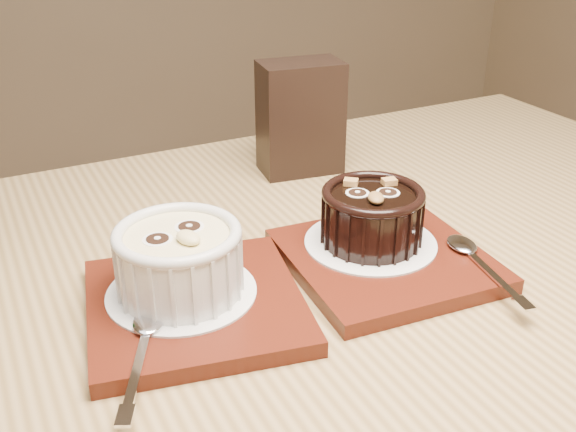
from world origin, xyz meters
name	(u,v)px	position (x,y,z in m)	size (l,w,h in m)	color
table	(306,369)	(0.10, 0.25, 0.66)	(1.27, 0.92, 0.75)	olive
tray_left	(195,305)	(0.00, 0.25, 0.76)	(0.18, 0.18, 0.01)	#4F190D
doily_left	(182,292)	(-0.01, 0.27, 0.77)	(0.13, 0.13, 0.00)	white
ramekin_white	(179,258)	(-0.01, 0.27, 0.80)	(0.11, 0.11, 0.06)	silver
spoon_left	(142,348)	(-0.05, 0.20, 0.77)	(0.03, 0.13, 0.01)	silver
tray_right	(386,260)	(0.19, 0.26, 0.76)	(0.18, 0.18, 0.01)	#4F190D
doily_right	(370,242)	(0.19, 0.29, 0.77)	(0.13, 0.13, 0.00)	white
ramekin_dark	(372,214)	(0.19, 0.29, 0.80)	(0.10, 0.10, 0.06)	black
spoon_right	(481,262)	(0.26, 0.21, 0.77)	(0.03, 0.13, 0.01)	silver
condiment_stand	(300,118)	(0.21, 0.52, 0.82)	(0.10, 0.06, 0.14)	black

